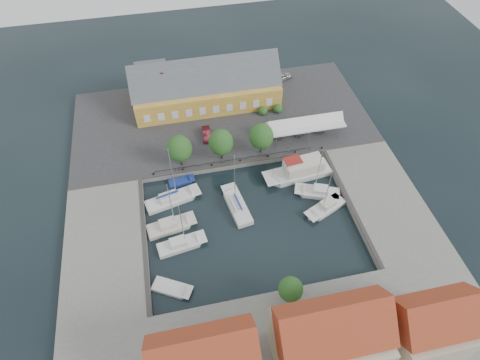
{
  "coord_description": "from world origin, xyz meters",
  "views": [
    {
      "loc": [
        -9.07,
        -36.3,
        51.92
      ],
      "look_at": [
        0.0,
        6.0,
        1.5
      ],
      "focal_mm": 30.0,
      "sensor_mm": 36.0,
      "label": 1
    }
  ],
  "objects_px": {
    "center_sailboat": "(237,206)",
    "west_boat_b": "(170,226)",
    "east_boat_b": "(326,208)",
    "west_boat_c": "(181,245)",
    "launch_sw": "(172,289)",
    "car_red": "(206,134)",
    "tent_canopy": "(306,125)",
    "west_boat_a": "(172,200)",
    "car_silver": "(282,76)",
    "trawler": "(300,171)",
    "east_boat_a": "(318,193)",
    "launch_nw": "(181,182)",
    "warehouse": "(203,87)"
  },
  "relations": [
    {
      "from": "tent_canopy",
      "to": "car_red",
      "type": "height_order",
      "value": "tent_canopy"
    },
    {
      "from": "tent_canopy",
      "to": "west_boat_b",
      "type": "xyz_separation_m",
      "value": [
        -26.28,
        -14.46,
        -3.42
      ]
    },
    {
      "from": "tent_canopy",
      "to": "launch_nw",
      "type": "relative_size",
      "value": 3.03
    },
    {
      "from": "tent_canopy",
      "to": "launch_sw",
      "type": "bearing_deg",
      "value": -137.69
    },
    {
      "from": "center_sailboat",
      "to": "west_boat_c",
      "type": "bearing_deg",
      "value": -151.7
    },
    {
      "from": "center_sailboat",
      "to": "launch_nw",
      "type": "relative_size",
      "value": 2.57
    },
    {
      "from": "tent_canopy",
      "to": "launch_sw",
      "type": "relative_size",
      "value": 2.37
    },
    {
      "from": "car_silver",
      "to": "car_red",
      "type": "relative_size",
      "value": 1.11
    },
    {
      "from": "west_boat_b",
      "to": "west_boat_c",
      "type": "bearing_deg",
      "value": -72.05
    },
    {
      "from": "warehouse",
      "to": "west_boat_c",
      "type": "relative_size",
      "value": 2.81
    },
    {
      "from": "car_silver",
      "to": "center_sailboat",
      "type": "distance_m",
      "value": 34.66
    },
    {
      "from": "tent_canopy",
      "to": "west_boat_b",
      "type": "bearing_deg",
      "value": -151.18
    },
    {
      "from": "west_boat_c",
      "to": "car_red",
      "type": "bearing_deg",
      "value": 71.17
    },
    {
      "from": "car_silver",
      "to": "west_boat_a",
      "type": "height_order",
      "value": "west_boat_a"
    },
    {
      "from": "car_red",
      "to": "launch_sw",
      "type": "bearing_deg",
      "value": -104.34
    },
    {
      "from": "west_boat_b",
      "to": "trawler",
      "type": "bearing_deg",
      "value": 15.32
    },
    {
      "from": "warehouse",
      "to": "east_boat_b",
      "type": "bearing_deg",
      "value": -63.38
    },
    {
      "from": "car_silver",
      "to": "tent_canopy",
      "type": "bearing_deg",
      "value": 157.81
    },
    {
      "from": "launch_sw",
      "to": "west_boat_a",
      "type": "bearing_deg",
      "value": 84.07
    },
    {
      "from": "west_boat_a",
      "to": "west_boat_c",
      "type": "distance_m",
      "value": 8.8
    },
    {
      "from": "west_boat_c",
      "to": "car_silver",
      "type": "bearing_deg",
      "value": 54.24
    },
    {
      "from": "west_boat_a",
      "to": "west_boat_b",
      "type": "bearing_deg",
      "value": -98.05
    },
    {
      "from": "warehouse",
      "to": "west_boat_c",
      "type": "xyz_separation_m",
      "value": [
        -8.5,
        -31.97,
        -4.17
      ]
    },
    {
      "from": "car_red",
      "to": "west_boat_a",
      "type": "bearing_deg",
      "value": -117.26
    },
    {
      "from": "trawler",
      "to": "west_boat_c",
      "type": "bearing_deg",
      "value": -155.39
    },
    {
      "from": "trawler",
      "to": "east_boat_a",
      "type": "xyz_separation_m",
      "value": [
        1.81,
        -4.71,
        -0.75
      ]
    },
    {
      "from": "tent_canopy",
      "to": "west_boat_a",
      "type": "xyz_separation_m",
      "value": [
        -25.55,
        -9.32,
        -3.41
      ]
    },
    {
      "from": "west_boat_a",
      "to": "west_boat_b",
      "type": "relative_size",
      "value": 1.15
    },
    {
      "from": "launch_sw",
      "to": "car_red",
      "type": "bearing_deg",
      "value": 71.53
    },
    {
      "from": "center_sailboat",
      "to": "east_boat_a",
      "type": "bearing_deg",
      "value": -0.11
    },
    {
      "from": "warehouse",
      "to": "center_sailboat",
      "type": "bearing_deg",
      "value": -87.49
    },
    {
      "from": "launch_nw",
      "to": "east_boat_b",
      "type": "bearing_deg",
      "value": -25.36
    },
    {
      "from": "warehouse",
      "to": "west_boat_a",
      "type": "height_order",
      "value": "west_boat_a"
    },
    {
      "from": "launch_nw",
      "to": "car_red",
      "type": "bearing_deg",
      "value": 57.39
    },
    {
      "from": "trawler",
      "to": "west_boat_a",
      "type": "height_order",
      "value": "west_boat_a"
    },
    {
      "from": "warehouse",
      "to": "tent_canopy",
      "type": "height_order",
      "value": "warehouse"
    },
    {
      "from": "warehouse",
      "to": "car_red",
      "type": "height_order",
      "value": "warehouse"
    },
    {
      "from": "car_red",
      "to": "west_boat_c",
      "type": "distance_m",
      "value": 22.9
    },
    {
      "from": "east_boat_b",
      "to": "west_boat_c",
      "type": "distance_m",
      "value": 23.61
    },
    {
      "from": "west_boat_b",
      "to": "east_boat_a",
      "type": "bearing_deg",
      "value": 3.57
    },
    {
      "from": "warehouse",
      "to": "launch_nw",
      "type": "xyz_separation_m",
      "value": [
        -7.01,
        -19.54,
        -4.34
      ]
    },
    {
      "from": "car_silver",
      "to": "launch_nw",
      "type": "height_order",
      "value": "car_silver"
    },
    {
      "from": "car_silver",
      "to": "east_boat_a",
      "type": "height_order",
      "value": "east_boat_a"
    },
    {
      "from": "tent_canopy",
      "to": "launch_nw",
      "type": "bearing_deg",
      "value": -166.47
    },
    {
      "from": "warehouse",
      "to": "west_boat_b",
      "type": "bearing_deg",
      "value": -108.88
    },
    {
      "from": "car_silver",
      "to": "east_boat_a",
      "type": "distance_m",
      "value": 30.8
    },
    {
      "from": "center_sailboat",
      "to": "west_boat_b",
      "type": "xyz_separation_m",
      "value": [
        -10.86,
        -1.56,
        -0.1
      ]
    },
    {
      "from": "launch_nw",
      "to": "west_boat_a",
      "type": "bearing_deg",
      "value": -118.14
    },
    {
      "from": "launch_sw",
      "to": "launch_nw",
      "type": "bearing_deg",
      "value": 79.45
    },
    {
      "from": "trawler",
      "to": "launch_nw",
      "type": "xyz_separation_m",
      "value": [
        -20.11,
        2.54,
        -0.93
      ]
    }
  ]
}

